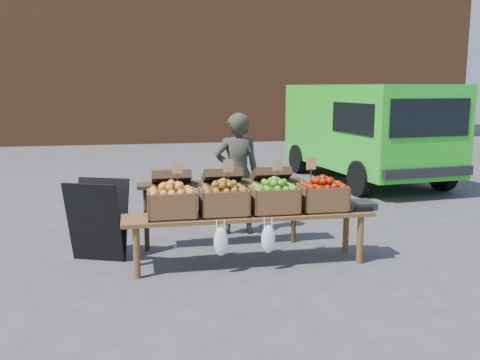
{
  "coord_description": "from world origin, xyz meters",
  "views": [
    {
      "loc": [
        -0.26,
        -5.29,
        1.92
      ],
      "look_at": [
        0.92,
        0.68,
        0.85
      ],
      "focal_mm": 40.0,
      "sensor_mm": 36.0,
      "label": 1
    }
  ],
  "objects": [
    {
      "name": "ground",
      "position": [
        0.0,
        0.0,
        0.0
      ],
      "size": [
        80.0,
        80.0,
        0.0
      ],
      "primitive_type": "plane",
      "color": "#434345"
    },
    {
      "name": "display_bench",
      "position": [
        0.92,
        0.18,
        0.28
      ],
      "size": [
        2.7,
        0.56,
        0.57
      ],
      "primitive_type": null,
      "color": "brown",
      "rests_on": "ground"
    },
    {
      "name": "vendor",
      "position": [
        1.04,
        1.45,
        0.8
      ],
      "size": [
        0.61,
        0.43,
        1.59
      ],
      "primitive_type": "imported",
      "rotation": [
        0.0,
        0.0,
        3.05
      ],
      "color": "#313326",
      "rests_on": "ground"
    },
    {
      "name": "crate_golden_apples",
      "position": [
        0.1,
        0.18,
        0.71
      ],
      "size": [
        0.5,
        0.4,
        0.28
      ],
      "primitive_type": null,
      "color": "gold",
      "rests_on": "display_bench"
    },
    {
      "name": "crate_red_apples",
      "position": [
        1.2,
        0.18,
        0.71
      ],
      "size": [
        0.5,
        0.4,
        0.28
      ],
      "primitive_type": null,
      "color": "#328B15",
      "rests_on": "display_bench"
    },
    {
      "name": "chalkboard_sign",
      "position": [
        -0.69,
        0.66,
        0.46
      ],
      "size": [
        0.69,
        0.54,
        0.92
      ],
      "primitive_type": null,
      "rotation": [
        0.0,
        0.0,
        -0.38
      ],
      "color": "black",
      "rests_on": "ground"
    },
    {
      "name": "crate_russet_pears",
      "position": [
        0.65,
        0.18,
        0.71
      ],
      "size": [
        0.5,
        0.4,
        0.28
      ],
      "primitive_type": null,
      "color": "#9C611C",
      "rests_on": "display_bench"
    },
    {
      "name": "delivery_van",
      "position": [
        4.34,
        4.85,
        0.98
      ],
      "size": [
        2.45,
        4.55,
        1.95
      ],
      "primitive_type": null,
      "rotation": [
        0.0,
        0.0,
        0.11
      ],
      "color": "green",
      "rests_on": "ground"
    },
    {
      "name": "weighing_scale",
      "position": [
        2.17,
        0.18,
        0.61
      ],
      "size": [
        0.34,
        0.3,
        0.08
      ],
      "primitive_type": "cube",
      "color": "black",
      "rests_on": "display_bench"
    },
    {
      "name": "back_table",
      "position": [
        0.75,
        0.9,
        0.52
      ],
      "size": [
        2.1,
        0.44,
        1.04
      ],
      "primitive_type": null,
      "color": "#342414",
      "rests_on": "ground"
    },
    {
      "name": "crate_green_apples",
      "position": [
        1.75,
        0.18,
        0.71
      ],
      "size": [
        0.5,
        0.4,
        0.28
      ],
      "primitive_type": null,
      "color": "#720700",
      "rests_on": "display_bench"
    }
  ]
}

